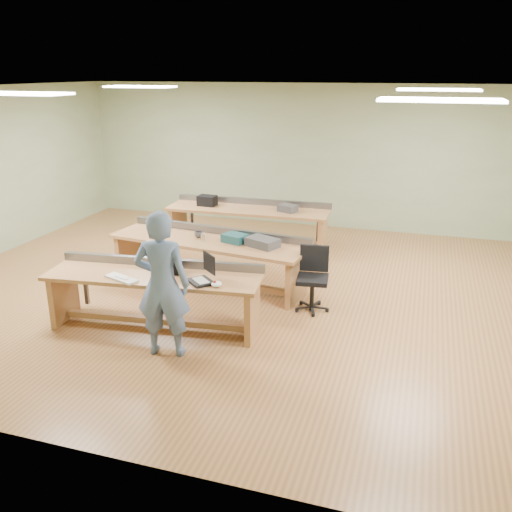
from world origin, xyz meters
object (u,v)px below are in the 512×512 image
(task_chair, at_px, (312,287))
(mug, at_px, (199,234))
(workbench_mid, at_px, (209,251))
(workbench_back, at_px, (248,218))
(person, at_px, (162,285))
(parts_bin_grey, at_px, (262,242))
(laptop_base, at_px, (201,282))
(camera_bag, at_px, (169,267))
(parts_bin_teal, at_px, (235,238))
(workbench_front, at_px, (155,288))
(drinks_can, at_px, (203,237))

(task_chair, xyz_separation_m, mug, (-1.94, 0.48, 0.47))
(workbench_mid, distance_m, workbench_back, 2.09)
(workbench_back, distance_m, person, 4.35)
(parts_bin_grey, bearing_deg, laptop_base, -100.63)
(parts_bin_grey, bearing_deg, person, -105.03)
(person, bearing_deg, camera_bag, -80.99)
(parts_bin_grey, xyz_separation_m, mug, (-1.09, 0.13, -0.02))
(workbench_mid, relative_size, person, 1.83)
(camera_bag, relative_size, mug, 2.14)
(parts_bin_teal, bearing_deg, workbench_mid, 178.89)
(task_chair, bearing_deg, parts_bin_teal, 154.98)
(workbench_back, bearing_deg, workbench_front, -92.99)
(workbench_back, distance_m, task_chair, 3.11)
(workbench_front, height_order, camera_bag, camera_bag)
(workbench_front, relative_size, drinks_can, 25.27)
(camera_bag, height_order, parts_bin_teal, camera_bag)
(person, height_order, camera_bag, person)
(workbench_back, height_order, task_chair, task_chair)
(person, bearing_deg, workbench_mid, -92.69)
(camera_bag, bearing_deg, workbench_mid, 76.27)
(parts_bin_teal, xyz_separation_m, parts_bin_grey, (0.47, -0.08, 0.00))
(workbench_mid, relative_size, workbench_back, 1.04)
(laptop_base, xyz_separation_m, camera_bag, (-0.52, 0.19, 0.08))
(person, bearing_deg, parts_bin_grey, -116.08)
(workbench_back, bearing_deg, laptop_base, -82.45)
(parts_bin_grey, relative_size, drinks_can, 4.18)
(camera_bag, height_order, parts_bin_grey, camera_bag)
(parts_bin_grey, height_order, drinks_can, parts_bin_grey)
(parts_bin_teal, bearing_deg, workbench_front, -108.81)
(laptop_base, bearing_deg, workbench_mid, 151.00)
(camera_bag, bearing_deg, person, -86.41)
(parts_bin_grey, distance_m, mug, 1.10)
(task_chair, height_order, drinks_can, task_chair)
(camera_bag, bearing_deg, workbench_back, 75.33)
(workbench_mid, xyz_separation_m, parts_bin_grey, (0.90, -0.09, 0.25))
(workbench_back, bearing_deg, workbench_mid, -90.78)
(person, height_order, laptop_base, person)
(workbench_front, xyz_separation_m, workbench_mid, (0.11, 1.61, 0.01))
(workbench_mid, distance_m, mug, 0.31)
(workbench_front, xyz_separation_m, drinks_can, (0.05, 1.51, 0.25))
(camera_bag, height_order, task_chair, camera_bag)
(workbench_back, xyz_separation_m, task_chair, (1.79, -2.54, -0.23))
(mug, bearing_deg, person, -77.11)
(camera_bag, distance_m, task_chair, 2.06)
(workbench_front, bearing_deg, camera_bag, 15.97)
(mug, relative_size, drinks_can, 1.11)
(workbench_mid, distance_m, person, 2.27)
(laptop_base, bearing_deg, mug, 156.00)
(person, bearing_deg, task_chair, -139.63)
(parts_bin_teal, relative_size, parts_bin_grey, 0.74)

